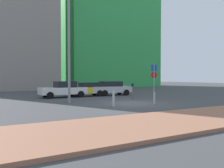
{
  "coord_description": "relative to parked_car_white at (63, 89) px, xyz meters",
  "views": [
    {
      "loc": [
        -9.78,
        -14.55,
        1.99
      ],
      "look_at": [
        0.44,
        3.86,
        1.36
      ],
      "focal_mm": 37.04,
      "sensor_mm": 36.0,
      "label": 1
    }
  ],
  "objects": [
    {
      "name": "parking_meter",
      "position": [
        4.77,
        -5.05,
        0.13
      ],
      "size": [
        0.18,
        0.14,
        1.43
      ],
      "color": "#4C4C51",
      "rests_on": "ground"
    },
    {
      "name": "parking_sign_post",
      "position": [
        6.4,
        -6.04,
        1.17
      ],
      "size": [
        0.59,
        0.16,
        3.11
      ],
      "color": "gray",
      "rests_on": "ground"
    },
    {
      "name": "parked_car_white",
      "position": [
        0.0,
        0.0,
        0.0
      ],
      "size": [
        4.51,
        2.17,
        1.58
      ],
      "color": "white",
      "rests_on": "ground"
    },
    {
      "name": "parked_car_yellow",
      "position": [
        2.76,
        0.09,
        -0.03
      ],
      "size": [
        4.63,
        2.08,
        1.42
      ],
      "color": "gold",
      "rests_on": "ground"
    },
    {
      "name": "street_lamp",
      "position": [
        -1.01,
        -4.79,
        4.08
      ],
      "size": [
        0.7,
        0.36,
        8.45
      ],
      "color": "gray",
      "rests_on": "ground"
    },
    {
      "name": "building_under_construction",
      "position": [
        -3.56,
        19.86,
        10.07
      ],
      "size": [
        14.24,
        14.51,
        21.72
      ],
      "primitive_type": "cube",
      "color": "gray",
      "rests_on": "ground"
    },
    {
      "name": "traffic_bollard_near",
      "position": [
        0.78,
        -8.67,
        -0.25
      ],
      "size": [
        0.17,
        0.17,
        1.08
      ],
      "primitive_type": "cylinder",
      "color": "#B7B7BC",
      "rests_on": "ground"
    },
    {
      "name": "parked_car_silver",
      "position": [
        5.21,
        -0.1,
        -0.0
      ],
      "size": [
        4.66,
        2.2,
        1.53
      ],
      "color": "#B7BABF",
      "rests_on": "ground"
    },
    {
      "name": "traffic_bollard_mid",
      "position": [
        4.07,
        -8.92,
        -0.35
      ],
      "size": [
        0.13,
        0.13,
        0.88
      ],
      "primitive_type": "cylinder",
      "color": "#B7B7BC",
      "rests_on": "ground"
    },
    {
      "name": "building_colorful_midrise",
      "position": [
        16.4,
        22.74,
        11.81
      ],
      "size": [
        19.28,
        14.06,
        25.19
      ],
      "primitive_type": "cube",
      "color": "green",
      "rests_on": "ground"
    },
    {
      "name": "sidewalk_brick",
      "position": [
        2.96,
        -14.65,
        -0.72
      ],
      "size": [
        40.0,
        4.2,
        0.14
      ],
      "primitive_type": "cube",
      "color": "#9E664C",
      "rests_on": "ground"
    },
    {
      "name": "ground_plane",
      "position": [
        2.96,
        -7.59,
        -0.79
      ],
      "size": [
        120.0,
        120.0,
        0.0
      ],
      "primitive_type": "plane",
      "color": "#424244"
    }
  ]
}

